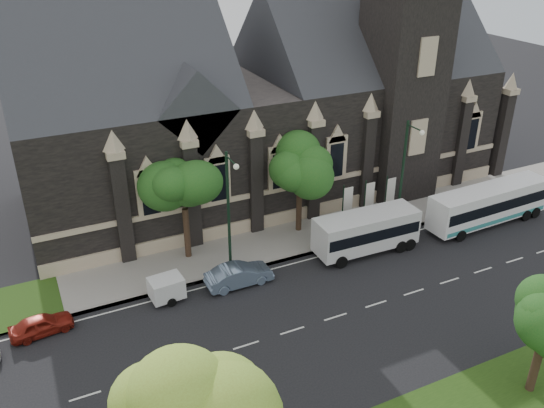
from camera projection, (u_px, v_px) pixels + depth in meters
ground at (336, 317)px, 34.89m from camera, size 160.00×160.00×0.00m
sidewalk at (269, 245)px, 42.50m from camera, size 80.00×5.00×0.15m
museum at (277, 99)px, 48.31m from camera, size 40.00×17.70×29.90m
tree_park_near at (192, 401)px, 20.39m from camera, size 4.42×4.42×8.56m
tree_walk_right at (301, 161)px, 42.13m from camera, size 4.08×4.08×7.80m
tree_walk_left at (185, 184)px, 38.68m from camera, size 3.91×3.91×7.64m
street_lamp_near at (404, 171)px, 42.16m from camera, size 0.36×1.88×9.00m
street_lamp_mid at (230, 209)px, 36.75m from camera, size 0.36×1.88×9.00m
banner_flag_left at (346, 203)px, 43.49m from camera, size 0.90×0.10×4.00m
banner_flag_center at (368, 199)px, 44.26m from camera, size 0.90×0.10×4.00m
banner_flag_right at (389, 194)px, 45.04m from camera, size 0.90×0.10×4.00m
tour_coach at (489, 204)px, 44.83m from camera, size 10.95×2.87×3.17m
shuttle_bus at (366, 230)px, 41.06m from camera, size 7.84×2.89×3.00m
box_trailer at (167, 288)px, 36.06m from camera, size 3.08×1.81×1.62m
sedan at (239, 275)px, 37.67m from camera, size 4.54×1.60×1.49m
car_far_red at (41, 325)px, 33.26m from camera, size 3.75×1.83×1.23m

